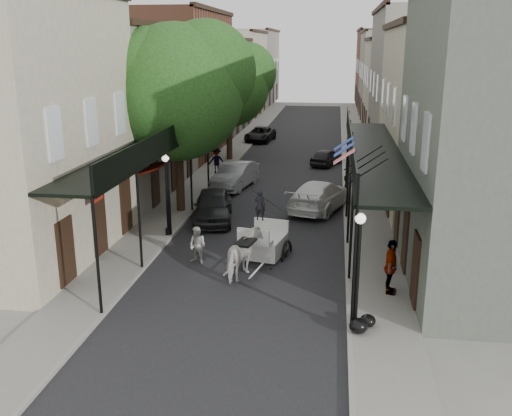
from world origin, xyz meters
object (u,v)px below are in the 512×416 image
(pedestrian_sidewalk_left, at_px, (217,161))
(pedestrian_walking, at_px, (198,245))
(car_left_far, at_px, (260,134))
(lamppost_right_far, at_px, (348,151))
(carriage, at_px, (268,226))
(car_left_near, at_px, (213,206))
(tree_near, at_px, (185,86))
(car_right_far, at_px, (326,157))
(car_right_near, at_px, (320,196))
(horse, at_px, (244,255))
(tree_far, at_px, (234,82))
(lamppost_left, at_px, (167,194))
(pedestrian_sidewalk_right, at_px, (391,267))
(car_left_mid, at_px, (235,175))
(lamppost_right_near, at_px, (358,271))

(pedestrian_sidewalk_left, bearing_deg, pedestrian_walking, 79.49)
(car_left_far, bearing_deg, lamppost_right_far, -57.15)
(carriage, relative_size, car_left_near, 0.66)
(tree_near, relative_size, car_right_far, 2.68)
(lamppost_right_far, height_order, car_right_near, lamppost_right_far)
(carriage, xyz_separation_m, pedestrian_walking, (-2.63, -1.59, -0.40))
(horse, bearing_deg, pedestrian_walking, -17.77)
(car_left_near, xyz_separation_m, car_right_far, (5.31, 14.52, -0.17))
(horse, bearing_deg, car_left_near, -57.46)
(horse, relative_size, pedestrian_sidewalk_left, 1.23)
(tree_far, xyz_separation_m, lamppost_left, (0.15, -18.18, -3.79))
(lamppost_left, height_order, pedestrian_sidewalk_right, lamppost_left)
(horse, distance_m, pedestrian_walking, 2.39)
(tree_near, xyz_separation_m, car_right_far, (6.91, 13.08, -5.88))
(carriage, height_order, car_left_mid, carriage)
(car_left_mid, bearing_deg, car_left_near, -79.07)
(tree_far, distance_m, car_left_far, 10.44)
(lamppost_right_near, bearing_deg, tree_near, 124.27)
(car_left_near, bearing_deg, tree_far, 86.31)
(pedestrian_sidewalk_left, bearing_deg, carriage, 90.25)
(lamppost_left, relative_size, car_left_mid, 0.78)
(lamppost_left, bearing_deg, lamppost_right_far, 55.65)
(lamppost_left, xyz_separation_m, car_right_far, (6.81, 17.26, -1.44))
(pedestrian_sidewalk_right, xyz_separation_m, car_left_mid, (-8.06, 14.78, -0.32))
(carriage, bearing_deg, lamppost_right_far, 86.76)
(lamppost_left, bearing_deg, horse, -44.80)
(tree_near, xyz_separation_m, car_right_near, (6.80, 1.28, -5.71))
(car_left_near, bearing_deg, lamppost_right_near, -67.81)
(horse, height_order, pedestrian_walking, horse)
(carriage, bearing_deg, car_left_mid, 117.99)
(lamppost_right_near, bearing_deg, car_right_near, 96.36)
(car_left_far, bearing_deg, tree_near, -85.43)
(pedestrian_walking, distance_m, pedestrian_sidewalk_left, 16.17)
(carriage, bearing_deg, pedestrian_sidewalk_left, 121.08)
(tree_far, bearing_deg, car_right_near, -61.72)
(tree_near, relative_size, pedestrian_walking, 6.30)
(tree_far, bearing_deg, pedestrian_sidewalk_left, -93.31)
(tree_far, distance_m, car_right_far, 8.75)
(tree_near, bearing_deg, pedestrian_walking, -72.98)
(pedestrian_walking, bearing_deg, lamppost_left, 149.27)
(tree_near, bearing_deg, car_left_mid, 74.59)
(carriage, bearing_deg, pedestrian_sidewalk_right, -26.91)
(tree_near, distance_m, pedestrian_sidewalk_right, 14.39)
(pedestrian_walking, distance_m, car_left_mid, 12.66)
(carriage, bearing_deg, car_right_near, 85.27)
(lamppost_right_far, relative_size, carriage, 1.23)
(tree_near, height_order, lamppost_right_far, tree_near)
(lamppost_left, relative_size, car_right_near, 0.69)
(car_right_near, bearing_deg, car_right_far, -72.54)
(pedestrian_sidewalk_right, bearing_deg, pedestrian_walking, 83.95)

